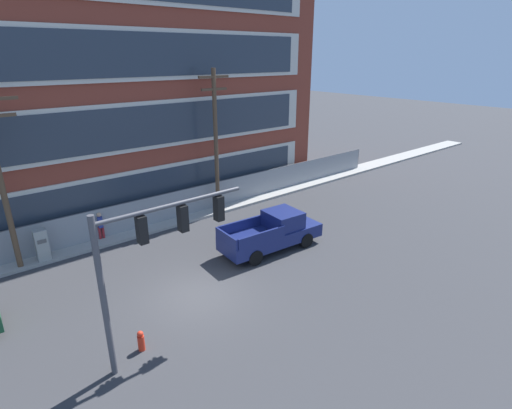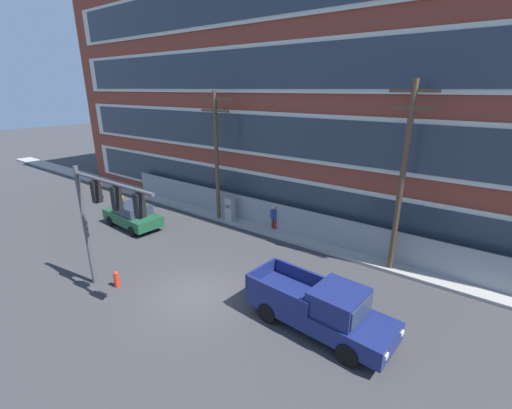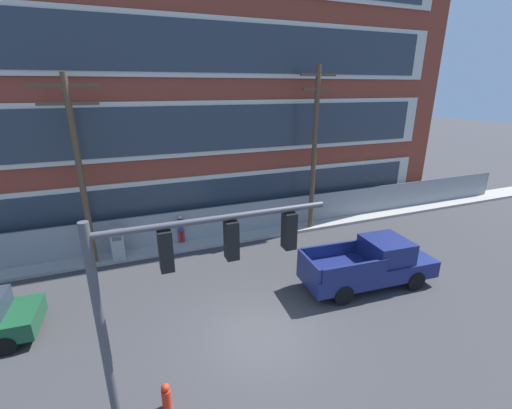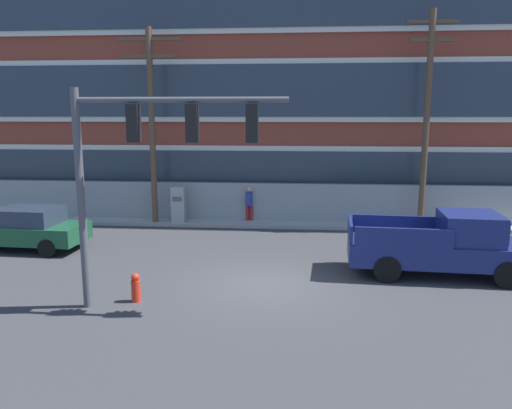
% 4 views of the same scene
% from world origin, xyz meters
% --- Properties ---
extents(ground_plane, '(160.00, 160.00, 0.00)m').
position_xyz_m(ground_plane, '(0.00, 0.00, 0.00)').
color(ground_plane, '#38383A').
extents(sidewalk_building_side, '(80.00, 1.69, 0.16)m').
position_xyz_m(sidewalk_building_side, '(0.00, 7.86, 0.08)').
color(sidewalk_building_side, '#9E9B93').
rests_on(sidewalk_building_side, ground).
extents(brick_mill_building, '(39.71, 9.04, 19.46)m').
position_xyz_m(brick_mill_building, '(-3.73, 12.93, 9.75)').
color(brick_mill_building, brown).
rests_on(brick_mill_building, ground).
extents(chain_link_fence, '(36.77, 0.06, 1.87)m').
position_xyz_m(chain_link_fence, '(3.45, 8.06, 0.95)').
color(chain_link_fence, gray).
rests_on(chain_link_fence, ground).
extents(traffic_signal_mast, '(5.25, 0.43, 5.55)m').
position_xyz_m(traffic_signal_mast, '(-2.74, -2.12, 4.05)').
color(traffic_signal_mast, '#4C4C51').
rests_on(traffic_signal_mast, ground).
extents(pickup_truck_navy, '(5.76, 2.33, 1.98)m').
position_xyz_m(pickup_truck_navy, '(5.46, 1.22, 0.94)').
color(pickup_truck_navy, navy).
rests_on(pickup_truck_navy, ground).
extents(utility_pole_near_corner, '(2.69, 0.26, 8.48)m').
position_xyz_m(utility_pole_near_corner, '(-5.39, 7.35, 4.74)').
color(utility_pole_near_corner, brown).
rests_on(utility_pole_near_corner, ground).
extents(utility_pole_midblock, '(2.05, 0.26, 9.01)m').
position_xyz_m(utility_pole_midblock, '(6.17, 7.37, 4.91)').
color(utility_pole_midblock, brown).
rests_on(utility_pole_midblock, ground).
extents(electrical_cabinet, '(0.58, 0.44, 1.76)m').
position_xyz_m(electrical_cabinet, '(-4.32, 7.33, 0.88)').
color(electrical_cabinet, '#939993').
rests_on(electrical_cabinet, ground).
extents(pedestrian_near_cabinet, '(0.32, 0.44, 1.69)m').
position_xyz_m(pedestrian_near_cabinet, '(-1.23, 7.96, 0.97)').
color(pedestrian_near_cabinet, maroon).
rests_on(pedestrian_near_cabinet, ground).
extents(fire_hydrant, '(0.24, 0.24, 0.78)m').
position_xyz_m(fire_hydrant, '(-3.31, -1.67, 0.38)').
color(fire_hydrant, red).
rests_on(fire_hydrant, ground).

